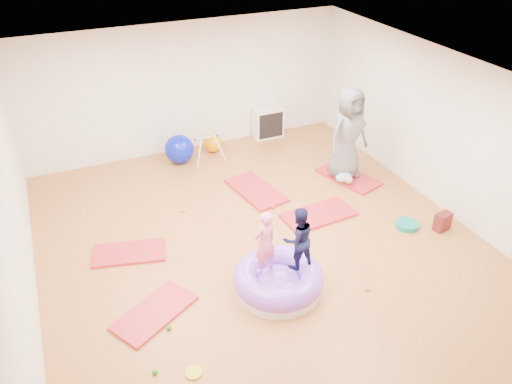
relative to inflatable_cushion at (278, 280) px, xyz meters
name	(u,v)px	position (x,y,z in m)	size (l,w,h in m)	color
room	(264,173)	(0.21, 0.99, 1.24)	(7.01, 8.01, 2.81)	#A96F33
gym_mat_front_left	(155,313)	(-1.81, 0.23, -0.14)	(1.18, 0.59, 0.05)	red
gym_mat_mid_left	(129,253)	(-1.86, 1.69, -0.14)	(1.15, 0.58, 0.05)	red
gym_mat_center_back	(256,190)	(0.80, 2.62, -0.14)	(1.33, 0.66, 0.06)	red
gym_mat_right	(319,215)	(1.50, 1.40, -0.14)	(1.30, 0.65, 0.05)	red
gym_mat_rear_right	(348,177)	(2.73, 2.34, -0.14)	(1.28, 0.64, 0.05)	red
inflatable_cushion	(278,280)	(0.00, 0.00, 0.00)	(1.34, 1.34, 0.42)	silver
child_pink	(265,240)	(-0.18, 0.09, 0.73)	(0.37, 0.24, 1.02)	pink
child_navy	(298,236)	(0.30, 0.00, 0.72)	(0.48, 0.38, 0.99)	#121436
adult_caregiver	(348,134)	(2.67, 2.41, 0.81)	(0.90, 0.59, 1.85)	slate
infant	(345,178)	(2.53, 2.16, -0.01)	(0.35, 0.35, 0.20)	#A4CBF5
ball_pit_balls	(218,268)	(-0.68, 0.75, -0.13)	(3.31, 3.34, 0.07)	#1B8712
exercise_ball_blue	(179,149)	(-0.20, 4.39, 0.15)	(0.62, 0.62, 0.62)	#0917B4
exercise_ball_orange	(213,143)	(0.62, 4.59, 0.04)	(0.41, 0.41, 0.41)	#E29100
infant_play_gym	(207,144)	(0.39, 4.34, 0.18)	(0.66, 0.63, 0.51)	white
cube_shelf	(268,123)	(2.06, 4.78, 0.18)	(0.69, 0.34, 0.69)	white
balance_disc	(407,225)	(2.75, 0.49, -0.12)	(0.39, 0.39, 0.09)	#0A7C6B
backpack	(443,222)	(3.25, 0.19, 0.00)	(0.28, 0.17, 0.33)	maroon
yellow_toy	(194,372)	(-1.61, -0.95, -0.15)	(0.21, 0.21, 0.03)	gold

